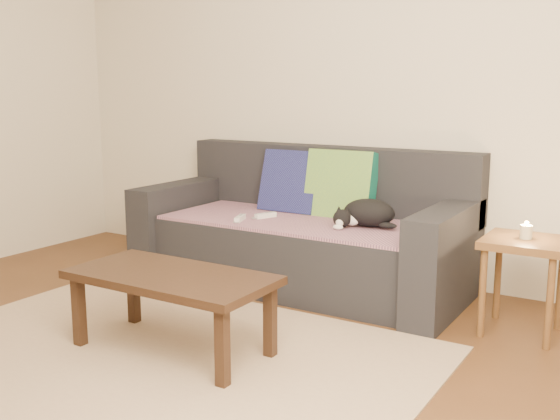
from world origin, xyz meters
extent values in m
plane|color=brown|center=(0.00, 0.00, 0.00)|extent=(4.50, 4.50, 0.00)
cube|color=beige|center=(0.00, 2.00, 1.30)|extent=(4.50, 0.04, 2.60)
cube|color=#232328|center=(0.00, 1.50, 0.21)|extent=(1.70, 0.78, 0.42)
cube|color=#232328|center=(0.00, 1.90, 0.65)|extent=(2.10, 0.18, 0.45)
cube|color=#232328|center=(-0.95, 1.50, 0.30)|extent=(0.20, 0.90, 0.60)
cube|color=#232328|center=(0.95, 1.50, 0.30)|extent=(0.20, 0.90, 0.60)
cube|color=#3F2546|center=(0.00, 1.48, 0.43)|extent=(1.66, 0.74, 0.02)
cube|color=#131048|center=(-0.19, 1.74, 0.63)|extent=(0.42, 0.22, 0.43)
cube|color=#0E5C50|center=(0.17, 1.74, 0.63)|extent=(0.46, 0.21, 0.47)
ellipsoid|color=black|center=(0.47, 1.53, 0.52)|extent=(0.36, 0.30, 0.17)
sphere|color=black|center=(0.36, 1.40, 0.50)|extent=(0.13, 0.13, 0.11)
sphere|color=white|center=(0.36, 1.36, 0.48)|extent=(0.05, 0.05, 0.05)
ellipsoid|color=black|center=(0.61, 1.48, 0.47)|extent=(0.13, 0.07, 0.04)
cube|color=white|center=(-0.28, 1.26, 0.46)|extent=(0.08, 0.15, 0.03)
cube|color=white|center=(-0.20, 1.43, 0.46)|extent=(0.09, 0.15, 0.03)
cube|color=brown|center=(1.39, 1.40, 0.48)|extent=(0.40, 0.40, 0.04)
cylinder|color=brown|center=(1.23, 1.24, 0.23)|extent=(0.04, 0.04, 0.46)
cylinder|color=brown|center=(1.55, 1.24, 0.23)|extent=(0.04, 0.04, 0.46)
cylinder|color=brown|center=(1.23, 1.56, 0.23)|extent=(0.04, 0.04, 0.46)
cylinder|color=beige|center=(1.39, 1.40, 0.54)|extent=(0.06, 0.06, 0.07)
sphere|color=#FFBF59|center=(1.39, 1.40, 0.58)|extent=(0.02, 0.02, 0.02)
cube|color=tan|center=(0.00, 0.15, 0.01)|extent=(2.50, 1.80, 0.01)
cube|color=black|center=(0.02, 0.26, 0.37)|extent=(0.99, 0.49, 0.04)
cube|color=black|center=(-0.41, 0.07, 0.18)|extent=(0.05, 0.05, 0.35)
cube|color=black|center=(0.46, 0.07, 0.18)|extent=(0.05, 0.05, 0.35)
cube|color=black|center=(-0.41, 0.45, 0.18)|extent=(0.05, 0.05, 0.35)
cube|color=black|center=(0.46, 0.45, 0.18)|extent=(0.05, 0.05, 0.35)
camera|label=1|loc=(2.02, -2.01, 1.26)|focal=42.00mm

